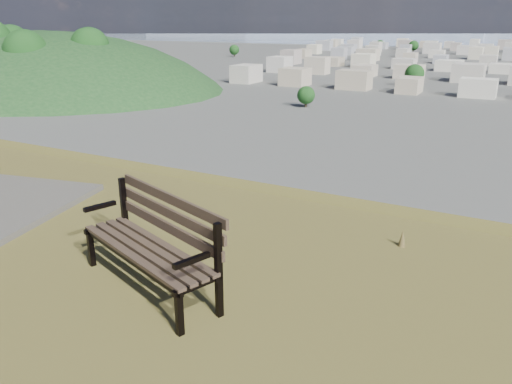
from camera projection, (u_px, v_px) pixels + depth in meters
The scene contains 4 objects.
park_bench at pixel (155, 238), 4.33m from camera, with size 1.66×1.01×0.83m.
green_wooded_hill at pixel (47, 88), 209.13m from camera, with size 179.70×143.76×89.85m.
city_trees at pixel (474, 60), 287.37m from camera, with size 406.52×387.20×9.98m.
far_hills at pixel (510, 20), 1197.35m from camera, with size 2050.00×340.00×60.00m.
Camera 1 is at (3.32, -1.74, 27.27)m, focal length 35.00 mm.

